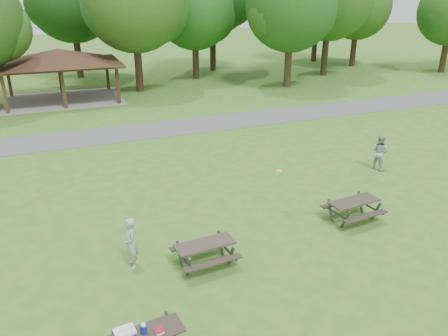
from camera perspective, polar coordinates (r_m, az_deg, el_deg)
ground at (r=13.94m, az=2.34°, el=-11.39°), size 160.00×160.00×0.00m
asphalt_path at (r=26.19m, az=-10.26°, el=4.80°), size 120.00×3.20×0.02m
pavilion at (r=34.88m, az=-20.84°, el=13.22°), size 8.60×7.01×3.76m
tree_row_e at (r=36.26m, az=-11.54°, el=20.40°), size 8.40×8.00×11.02m
tree_row_f at (r=41.20m, az=-3.75°, el=19.64°), size 7.35×7.00×9.55m
tree_row_g at (r=37.70m, az=8.85°, el=19.93°), size 7.77×7.40×10.25m
tree_row_i at (r=50.25m, az=17.15°, el=19.32°), size 7.14×6.80×9.52m
tree_deep_b at (r=43.68m, az=-19.18°, el=20.07°), size 8.40×8.00×11.13m
picnic_table_middle at (r=13.24m, az=-2.49°, el=-10.46°), size 1.88×1.55×0.77m
picnic_table_far at (r=16.29m, az=16.59°, el=-4.70°), size 1.98×1.65×0.80m
frisbee_in_flight at (r=16.14m, az=7.23°, el=-0.38°), size 0.27×0.27×0.02m
frisbee_thrower at (r=13.32m, az=-12.09°, el=-9.60°), size 0.44×0.62×1.61m
frisbee_catcher at (r=21.22m, az=19.63°, el=1.98°), size 0.85×0.96×1.65m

